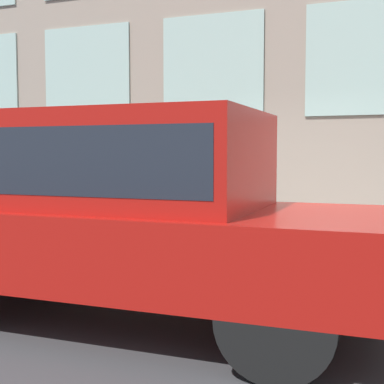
% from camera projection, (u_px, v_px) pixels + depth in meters
% --- Properties ---
extents(ground_plane, '(80.00, 80.00, 0.00)m').
position_uv_depth(ground_plane, '(238.00, 289.00, 6.01)').
color(ground_plane, '#38383A').
extents(sidewalk, '(2.53, 60.00, 0.18)m').
position_uv_depth(sidewalk, '(264.00, 260.00, 7.19)').
color(sidewalk, gray).
rests_on(sidewalk, ground_plane).
extents(fire_hydrant, '(0.31, 0.43, 0.77)m').
position_uv_depth(fire_hydrant, '(201.00, 232.00, 6.51)').
color(fire_hydrant, red).
rests_on(fire_hydrant, sidewalk).
extents(person, '(0.42, 0.28, 1.73)m').
position_uv_depth(person, '(183.00, 177.00, 6.97)').
color(person, navy).
rests_on(person, sidewalk).
extents(parked_car_red_near, '(1.86, 4.95, 1.89)m').
position_uv_depth(parked_car_red_near, '(127.00, 208.00, 4.81)').
color(parked_car_red_near, black).
rests_on(parked_car_red_near, ground_plane).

